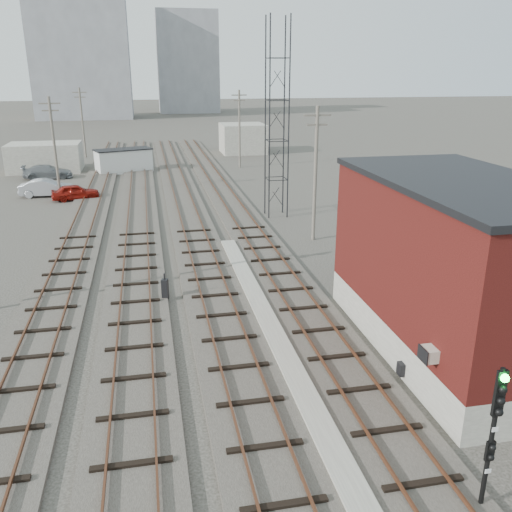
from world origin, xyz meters
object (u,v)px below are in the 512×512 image
object	(u,v)px
switch_stand	(165,289)
signal_mast	(494,429)
site_trailer	(124,160)
car_grey	(48,172)
car_silver	(47,188)
car_red	(75,192)

from	to	relation	value
switch_stand	signal_mast	bearing A→B (deg)	-47.68
site_trailer	car_grey	size ratio (longest dim) A/B	1.34
switch_stand	car_silver	bearing A→B (deg)	126.45
signal_mast	site_trailer	xyz separation A→B (m)	(-10.79, 53.93, -1.23)
signal_mast	car_grey	size ratio (longest dim) A/B	0.84
car_red	car_silver	size ratio (longest dim) A/B	0.87
signal_mast	car_grey	bearing A→B (deg)	110.08
site_trailer	car_silver	xyz separation A→B (m)	(-6.71, -11.59, -0.55)
signal_mast	car_grey	distance (m)	54.79
signal_mast	site_trailer	size ratio (longest dim) A/B	0.63
signal_mast	car_red	xyz separation A→B (m)	(-14.72, 40.33, -1.85)
car_red	car_silver	world-z (taller)	car_silver
car_silver	switch_stand	bearing A→B (deg)	-157.94
switch_stand	car_grey	size ratio (longest dim) A/B	0.27
signal_mast	switch_stand	size ratio (longest dim) A/B	3.13
switch_stand	site_trailer	distance (m)	38.32
switch_stand	site_trailer	size ratio (longest dim) A/B	0.20
switch_stand	car_grey	world-z (taller)	car_grey
car_grey	car_red	bearing A→B (deg)	-162.65
site_trailer	car_red	bearing A→B (deg)	-124.50
switch_stand	car_grey	distance (m)	37.38
site_trailer	car_silver	size ratio (longest dim) A/B	1.42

